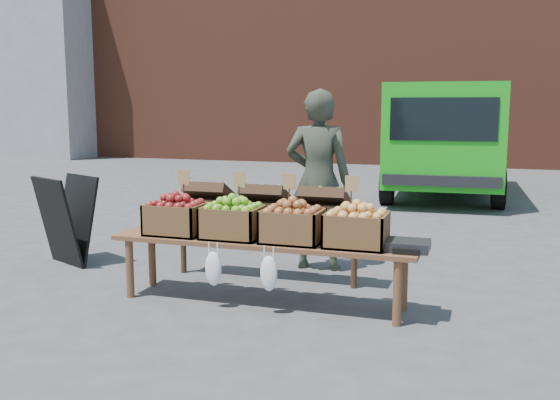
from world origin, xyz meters
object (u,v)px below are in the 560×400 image
(crate_russet_pears, at_px, (233,222))
(weighing_scale, at_px, (408,245))
(chalkboard_sign, at_px, (67,220))
(crate_red_apples, at_px, (292,226))
(vendor, at_px, (318,180))
(crate_green_apples, at_px, (356,230))
(back_table, at_px, (265,229))
(crate_golden_apples, at_px, (176,219))
(delivery_van, at_px, (445,141))
(display_bench, at_px, (262,272))

(crate_russet_pears, bearing_deg, weighing_scale, 0.00)
(chalkboard_sign, relative_size, crate_red_apples, 1.97)
(vendor, relative_size, crate_russet_pears, 3.79)
(crate_green_apples, relative_size, weighing_scale, 1.47)
(vendor, distance_m, crate_russet_pears, 1.42)
(back_table, distance_m, crate_russet_pears, 0.75)
(crate_golden_apples, bearing_deg, delivery_van, 75.80)
(crate_green_apples, bearing_deg, crate_red_apples, 180.00)
(delivery_van, distance_m, crate_green_apples, 7.48)
(delivery_van, bearing_deg, crate_golden_apples, -106.59)
(crate_golden_apples, relative_size, crate_red_apples, 1.00)
(delivery_van, relative_size, vendor, 2.48)
(chalkboard_sign, bearing_deg, crate_green_apples, 13.79)
(crate_red_apples, bearing_deg, crate_golden_apples, 180.00)
(crate_golden_apples, distance_m, weighing_scale, 2.08)
(crate_red_apples, relative_size, crate_green_apples, 1.00)
(crate_red_apples, bearing_deg, delivery_van, 83.96)
(vendor, relative_size, crate_green_apples, 3.79)
(display_bench, relative_size, crate_green_apples, 5.40)
(back_table, xyz_separation_m, crate_red_apples, (0.50, -0.72, 0.19))
(chalkboard_sign, bearing_deg, vendor, 39.25)
(vendor, xyz_separation_m, crate_russet_pears, (-0.43, -1.33, -0.24))
(vendor, relative_size, crate_golden_apples, 3.79)
(back_table, height_order, weighing_scale, back_table)
(delivery_van, xyz_separation_m, crate_russet_pears, (-1.34, -7.47, -0.34))
(crate_russet_pears, distance_m, crate_red_apples, 0.55)
(weighing_scale, bearing_deg, crate_green_apples, 180.00)
(vendor, xyz_separation_m, back_table, (-0.38, -0.61, -0.43))
(crate_green_apples, bearing_deg, crate_russet_pears, 180.00)
(back_table, bearing_deg, delivery_van, 79.14)
(back_table, bearing_deg, crate_golden_apples, -129.59)
(crate_russet_pears, bearing_deg, display_bench, 0.00)
(chalkboard_sign, xyz_separation_m, display_bench, (2.50, -0.65, -0.21))
(vendor, xyz_separation_m, crate_golden_apples, (-0.98, -1.33, -0.24))
(back_table, height_order, crate_russet_pears, back_table)
(weighing_scale, bearing_deg, crate_russet_pears, 180.00)
(back_table, height_order, display_bench, back_table)
(crate_red_apples, distance_m, weighing_scale, 0.98)
(crate_red_apples, bearing_deg, crate_russet_pears, 180.00)
(display_bench, xyz_separation_m, crate_golden_apples, (-0.82, 0.00, 0.42))
(chalkboard_sign, bearing_deg, weighing_scale, 15.02)
(display_bench, bearing_deg, crate_red_apples, 0.00)
(back_table, bearing_deg, vendor, 58.14)
(crate_russet_pears, bearing_deg, back_table, 86.39)
(crate_green_apples, bearing_deg, vendor, 116.89)
(vendor, relative_size, chalkboard_sign, 1.93)
(vendor, relative_size, back_table, 0.90)
(vendor, xyz_separation_m, crate_green_apples, (0.67, -1.33, -0.24))
(crate_golden_apples, xyz_separation_m, weighing_scale, (2.08, 0.00, -0.10))
(vendor, bearing_deg, back_table, 53.64)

